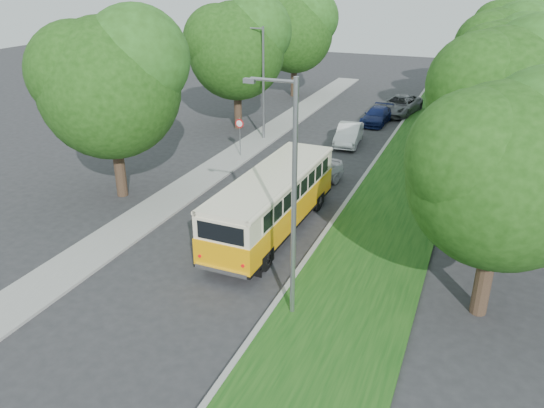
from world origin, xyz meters
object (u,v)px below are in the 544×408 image
at_px(car_white, 349,134).
at_px(car_grey, 399,105).
at_px(lamppost_near, 291,195).
at_px(car_silver, 311,174).
at_px(car_blue, 377,116).
at_px(lamppost_far, 262,80).
at_px(vintage_bus, 273,203).

distance_m(car_white, car_grey, 9.76).
height_order(lamppost_near, car_silver, lamppost_near).
bearing_deg(car_white, car_blue, 78.31).
distance_m(car_silver, car_white, 8.41).
bearing_deg(lamppost_far, car_blue, 47.73).
xyz_separation_m(lamppost_far, car_silver, (5.93, -7.27, -3.35)).
height_order(car_white, car_grey, car_grey).
xyz_separation_m(lamppost_far, vintage_bus, (6.06, -13.03, -2.70)).
bearing_deg(lamppost_near, car_blue, 95.43).
relative_size(lamppost_far, car_white, 1.80).
bearing_deg(vintage_bus, car_blue, 90.36).
bearing_deg(lamppost_near, lamppost_far, 115.71).
height_order(lamppost_near, car_white, lamppost_near).
xyz_separation_m(lamppost_near, car_white, (-3.09, 19.64, -3.68)).
height_order(lamppost_near, lamppost_far, lamppost_near).
height_order(vintage_bus, car_grey, vintage_bus).
distance_m(lamppost_far, car_grey, 13.56).
distance_m(vintage_bus, car_grey, 23.84).
xyz_separation_m(lamppost_near, car_silver, (-2.97, 11.23, -3.61)).
height_order(lamppost_far, car_silver, lamppost_far).
height_order(lamppost_far, car_grey, lamppost_far).
bearing_deg(vintage_bus, lamppost_near, -61.03).
xyz_separation_m(lamppost_near, vintage_bus, (-2.84, 5.47, -2.95)).
bearing_deg(car_silver, car_grey, 101.15).
xyz_separation_m(vintage_bus, car_grey, (1.48, 23.78, -0.67)).
bearing_deg(car_grey, lamppost_far, -115.22).
distance_m(lamppost_near, vintage_bus, 6.84).
xyz_separation_m(vintage_bus, car_blue, (0.41, 20.15, -0.80)).
height_order(lamppost_near, car_blue, lamppost_near).
height_order(car_white, car_blue, car_white).
xyz_separation_m(lamppost_near, lamppost_far, (-8.91, 18.50, -0.25)).
height_order(car_silver, car_grey, car_silver).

